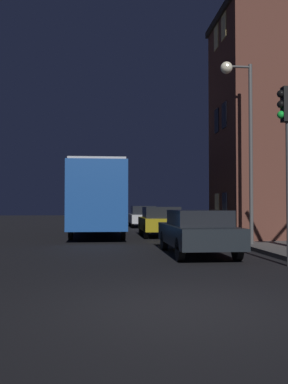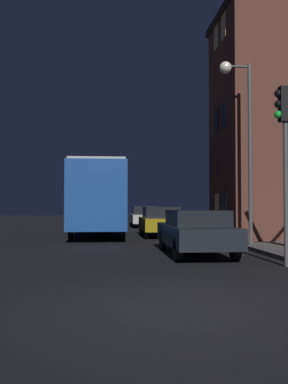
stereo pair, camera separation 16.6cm
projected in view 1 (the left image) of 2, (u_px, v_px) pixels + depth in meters
The scene contains 8 objects.
ground_plane at pixel (183, 307), 6.50m from camera, with size 120.00×120.00×0.00m, color black.
brick_building at pixel (259, 124), 19.24m from camera, with size 3.76×4.60×10.10m.
streetlamp at pixel (241, 118), 15.66m from camera, with size 1.19×0.44×6.68m.
traffic_light at pixel (287, 138), 10.90m from camera, with size 0.43×0.24×4.58m.
bus at pixel (98, 195), 23.09m from camera, with size 2.55×11.98×3.55m.
car_near_lane at pixel (197, 231), 13.31m from camera, with size 1.81×4.70×1.40m.
car_mid_lane at pixel (161, 221), 20.96m from camera, with size 1.87×3.89×1.47m.
car_far_lane at pixel (143, 216), 30.25m from camera, with size 1.83×4.06×1.49m.
Camera 1 is at (-1.22, -6.46, 1.55)m, focal length 40.00 mm.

